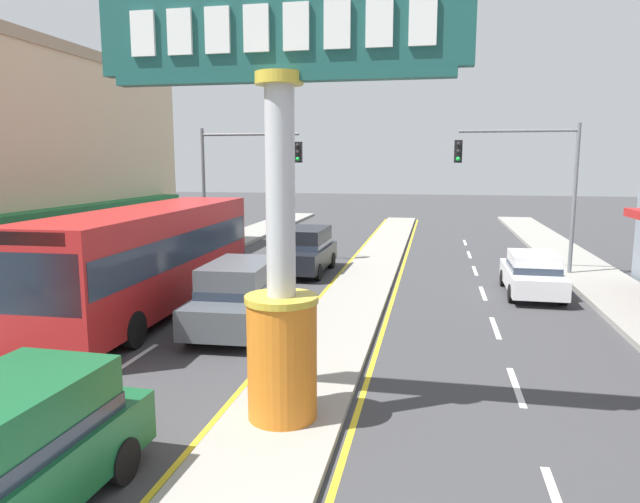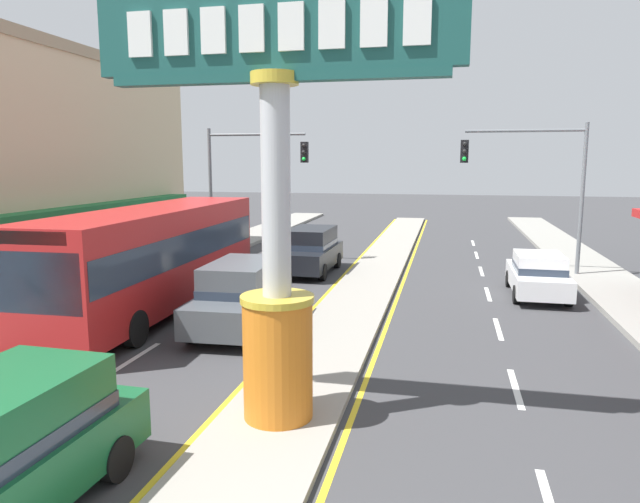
{
  "view_description": "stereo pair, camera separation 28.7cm",
  "coord_description": "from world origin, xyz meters",
  "px_view_note": "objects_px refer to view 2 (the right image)",
  "views": [
    {
      "loc": [
        2.58,
        -2.91,
        4.71
      ],
      "look_at": [
        -0.03,
        10.17,
        2.6
      ],
      "focal_mm": 32.25,
      "sensor_mm": 36.0,
      "label": 1
    },
    {
      "loc": [
        2.86,
        -2.85,
        4.71
      ],
      "look_at": [
        -0.03,
        10.17,
        2.6
      ],
      "focal_mm": 32.25,
      "sensor_mm": 36.0,
      "label": 2
    }
  ],
  "objects_px": {
    "traffic_light_right_side": "(537,173)",
    "bus_far_right_lane": "(155,253)",
    "sedan_far_left_oncoming": "(538,274)",
    "pedestrian_near_kerb": "(100,261)",
    "district_sign": "(276,214)",
    "traffic_light_left_side": "(245,171)",
    "suv_near_right_lane": "(311,250)",
    "suv_kerb_right": "(241,295)"
  },
  "relations": [
    {
      "from": "traffic_light_right_side",
      "to": "bus_far_right_lane",
      "type": "xyz_separation_m",
      "value": [
        -12.36,
        -8.35,
        -2.38
      ]
    },
    {
      "from": "sedan_far_left_oncoming",
      "to": "pedestrian_near_kerb",
      "type": "height_order",
      "value": "pedestrian_near_kerb"
    },
    {
      "from": "district_sign",
      "to": "traffic_light_left_side",
      "type": "xyz_separation_m",
      "value": [
        -6.32,
        15.98,
        0.44
      ]
    },
    {
      "from": "traffic_light_left_side",
      "to": "suv_near_right_lane",
      "type": "height_order",
      "value": "traffic_light_left_side"
    },
    {
      "from": "traffic_light_right_side",
      "to": "suv_near_right_lane",
      "type": "xyz_separation_m",
      "value": [
        -9.06,
        -1.18,
        -3.26
      ]
    },
    {
      "from": "suv_near_right_lane",
      "to": "suv_kerb_right",
      "type": "distance_m",
      "value": 8.45
    },
    {
      "from": "suv_kerb_right",
      "to": "bus_far_right_lane",
      "type": "bearing_deg",
      "value": 158.72
    },
    {
      "from": "district_sign",
      "to": "bus_far_right_lane",
      "type": "xyz_separation_m",
      "value": [
        -6.04,
        6.81,
        -1.93
      ]
    },
    {
      "from": "district_sign",
      "to": "bus_far_right_lane",
      "type": "distance_m",
      "value": 9.3
    },
    {
      "from": "suv_kerb_right",
      "to": "pedestrian_near_kerb",
      "type": "height_order",
      "value": "suv_kerb_right"
    },
    {
      "from": "traffic_light_right_side",
      "to": "pedestrian_near_kerb",
      "type": "xyz_separation_m",
      "value": [
        -15.52,
        -6.53,
        -3.09
      ]
    },
    {
      "from": "traffic_light_left_side",
      "to": "sedan_far_left_oncoming",
      "type": "height_order",
      "value": "traffic_light_left_side"
    },
    {
      "from": "district_sign",
      "to": "suv_near_right_lane",
      "type": "distance_m",
      "value": 14.51
    },
    {
      "from": "district_sign",
      "to": "bus_far_right_lane",
      "type": "relative_size",
      "value": 0.67
    },
    {
      "from": "suv_near_right_lane",
      "to": "suv_kerb_right",
      "type": "height_order",
      "value": "same"
    },
    {
      "from": "district_sign",
      "to": "sedan_far_left_oncoming",
      "type": "relative_size",
      "value": 1.74
    },
    {
      "from": "pedestrian_near_kerb",
      "to": "sedan_far_left_oncoming",
      "type": "bearing_deg",
      "value": 10.62
    },
    {
      "from": "bus_far_right_lane",
      "to": "pedestrian_near_kerb",
      "type": "relative_size",
      "value": 6.55
    },
    {
      "from": "traffic_light_right_side",
      "to": "sedan_far_left_oncoming",
      "type": "relative_size",
      "value": 1.44
    },
    {
      "from": "traffic_light_left_side",
      "to": "bus_far_right_lane",
      "type": "distance_m",
      "value": 9.48
    },
    {
      "from": "traffic_light_right_side",
      "to": "suv_kerb_right",
      "type": "height_order",
      "value": "traffic_light_right_side"
    },
    {
      "from": "suv_near_right_lane",
      "to": "district_sign",
      "type": "bearing_deg",
      "value": -78.92
    },
    {
      "from": "district_sign",
      "to": "sedan_far_left_oncoming",
      "type": "bearing_deg",
      "value": 62.27
    },
    {
      "from": "sedan_far_left_oncoming",
      "to": "pedestrian_near_kerb",
      "type": "bearing_deg",
      "value": -169.38
    },
    {
      "from": "district_sign",
      "to": "traffic_light_left_side",
      "type": "height_order",
      "value": "district_sign"
    },
    {
      "from": "district_sign",
      "to": "pedestrian_near_kerb",
      "type": "height_order",
      "value": "district_sign"
    },
    {
      "from": "traffic_light_left_side",
      "to": "pedestrian_near_kerb",
      "type": "xyz_separation_m",
      "value": [
        -2.88,
        -7.36,
        -3.09
      ]
    },
    {
      "from": "pedestrian_near_kerb",
      "to": "bus_far_right_lane",
      "type": "bearing_deg",
      "value": -29.83
    },
    {
      "from": "district_sign",
      "to": "sedan_far_left_oncoming",
      "type": "distance_m",
      "value": 13.32
    },
    {
      "from": "traffic_light_left_side",
      "to": "suv_kerb_right",
      "type": "bearing_deg",
      "value": -71.09
    },
    {
      "from": "suv_near_right_lane",
      "to": "pedestrian_near_kerb",
      "type": "distance_m",
      "value": 8.39
    },
    {
      "from": "bus_far_right_lane",
      "to": "sedan_far_left_oncoming",
      "type": "distance_m",
      "value": 12.99
    },
    {
      "from": "bus_far_right_lane",
      "to": "suv_kerb_right",
      "type": "distance_m",
      "value": 3.65
    },
    {
      "from": "bus_far_right_lane",
      "to": "sedan_far_left_oncoming",
      "type": "height_order",
      "value": "bus_far_right_lane"
    },
    {
      "from": "traffic_light_left_side",
      "to": "traffic_light_right_side",
      "type": "height_order",
      "value": "same"
    },
    {
      "from": "bus_far_right_lane",
      "to": "suv_kerb_right",
      "type": "xyz_separation_m",
      "value": [
        3.3,
        -1.28,
        -0.88
      ]
    },
    {
      "from": "suv_near_right_lane",
      "to": "sedan_far_left_oncoming",
      "type": "bearing_deg",
      "value": -15.84
    },
    {
      "from": "sedan_far_left_oncoming",
      "to": "suv_kerb_right",
      "type": "distance_m",
      "value": 10.61
    },
    {
      "from": "traffic_light_left_side",
      "to": "bus_far_right_lane",
      "type": "height_order",
      "value": "traffic_light_left_side"
    },
    {
      "from": "traffic_light_right_side",
      "to": "sedan_far_left_oncoming",
      "type": "xyz_separation_m",
      "value": [
        -0.29,
        -3.67,
        -3.46
      ]
    },
    {
      "from": "traffic_light_right_side",
      "to": "bus_far_right_lane",
      "type": "distance_m",
      "value": 15.1
    },
    {
      "from": "bus_far_right_lane",
      "to": "pedestrian_near_kerb",
      "type": "height_order",
      "value": "bus_far_right_lane"
    }
  ]
}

